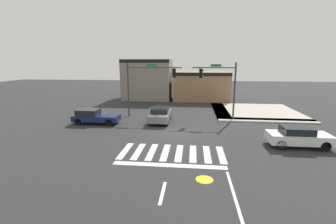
% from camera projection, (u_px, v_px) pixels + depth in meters
% --- Properties ---
extents(ground_plane, '(120.00, 120.00, 0.00)m').
position_uv_depth(ground_plane, '(177.00, 133.00, 20.16)').
color(ground_plane, '#2B2B2D').
extents(crosswalk_near, '(6.98, 3.03, 0.01)m').
position_uv_depth(crosswalk_near, '(172.00, 153.00, 15.78)').
color(crosswalk_near, silver).
rests_on(crosswalk_near, ground_plane).
extents(lane_markings, '(6.80, 18.75, 0.01)m').
position_uv_depth(lane_markings, '(186.00, 222.00, 8.92)').
color(lane_markings, white).
rests_on(lane_markings, ground_plane).
extents(bike_detector_marking, '(0.92, 0.92, 0.01)m').
position_uv_depth(bike_detector_marking, '(204.00, 179.00, 12.15)').
color(bike_detector_marking, yellow).
rests_on(bike_detector_marking, ground_plane).
extents(curb_corner_northeast, '(10.00, 10.60, 0.15)m').
position_uv_depth(curb_corner_northeast, '(252.00, 112.00, 28.41)').
color(curb_corner_northeast, '#B2AA9E').
rests_on(curb_corner_northeast, ground_plane).
extents(storefront_row, '(16.99, 6.53, 6.47)m').
position_uv_depth(storefront_row, '(170.00, 82.00, 38.42)').
color(storefront_row, gray).
rests_on(storefront_row, ground_plane).
extents(traffic_signal_northwest, '(6.04, 0.32, 5.93)m').
position_uv_depth(traffic_signal_northwest, '(148.00, 80.00, 25.41)').
color(traffic_signal_northwest, '#383A3D').
rests_on(traffic_signal_northwest, ground_plane).
extents(traffic_signal_northeast, '(4.49, 0.32, 5.99)m').
position_uv_depth(traffic_signal_northeast, '(220.00, 81.00, 24.05)').
color(traffic_signal_northeast, '#383A3D').
rests_on(traffic_signal_northeast, ground_plane).
extents(car_navy, '(4.51, 1.76, 1.43)m').
position_uv_depth(car_navy, '(94.00, 116.00, 23.19)').
color(car_navy, '#141E4C').
rests_on(car_navy, ground_plane).
extents(car_gray, '(1.91, 4.28, 1.48)m').
position_uv_depth(car_gray, '(160.00, 115.00, 23.83)').
color(car_gray, slate).
rests_on(car_gray, ground_plane).
extents(car_white, '(4.22, 1.80, 1.49)m').
position_uv_depth(car_white, '(298.00, 137.00, 16.74)').
color(car_white, white).
rests_on(car_white, ground_plane).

